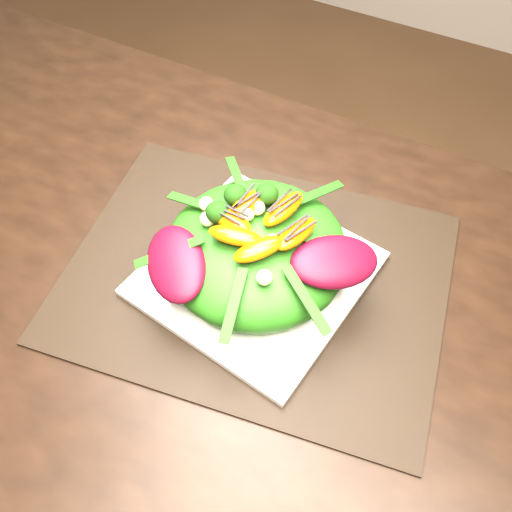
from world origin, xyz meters
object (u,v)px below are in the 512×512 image
at_px(placemat, 256,276).
at_px(salad_bowl, 256,267).
at_px(lettuce_mound, 256,251).
at_px(orange_segment, 261,217).
at_px(dining_table, 100,319).
at_px(plate_base, 256,273).

height_order(placemat, salad_bowl, salad_bowl).
bearing_deg(lettuce_mound, salad_bowl, -90.00).
bearing_deg(orange_segment, dining_table, -135.80).
bearing_deg(plate_base, placemat, -90.00).
height_order(dining_table, salad_bowl, dining_table).
xyz_separation_m(salad_bowl, orange_segment, (-0.00, 0.01, 0.08)).
relative_size(dining_table, lettuce_mound, 7.61).
xyz_separation_m(salad_bowl, lettuce_mound, (0.00, 0.00, 0.03)).
distance_m(salad_bowl, orange_segment, 0.08).
xyz_separation_m(placemat, salad_bowl, (0.00, -0.00, 0.02)).
relative_size(dining_table, placemat, 3.56).
relative_size(placemat, plate_base, 1.90).
bearing_deg(salad_bowl, dining_table, -138.57).
bearing_deg(dining_table, plate_base, 41.43).
height_order(dining_table, orange_segment, dining_table).
distance_m(dining_table, salad_bowl, 0.20).
bearing_deg(dining_table, orange_segment, 44.20).
bearing_deg(plate_base, dining_table, -138.57).
bearing_deg(orange_segment, salad_bowl, -89.62).
bearing_deg(dining_table, lettuce_mound, 41.43).
bearing_deg(plate_base, salad_bowl, -90.00).
bearing_deg(placemat, lettuce_mound, 90.00).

